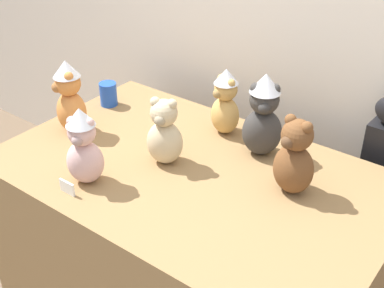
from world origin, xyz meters
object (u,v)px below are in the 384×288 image
at_px(teddy_bear_honey, 225,102).
at_px(party_cup_blue, 108,94).
at_px(teddy_bear_chestnut, 294,158).
at_px(teddy_bear_blush, 83,147).
at_px(display_table, 192,246).
at_px(teddy_bear_sand, 164,133).
at_px(teddy_bear_charcoal, 263,116).
at_px(teddy_bear_ginger, 70,98).

bearing_deg(teddy_bear_honey, party_cup_blue, -149.92).
bearing_deg(teddy_bear_honey, teddy_bear_chestnut, -6.74).
xyz_separation_m(teddy_bear_chestnut, teddy_bear_blush, (-0.63, -0.40, 0.01)).
relative_size(display_table, teddy_bear_sand, 5.47).
height_order(display_table, teddy_bear_charcoal, teddy_bear_charcoal).
height_order(teddy_bear_blush, teddy_bear_ginger, teddy_bear_ginger).
relative_size(display_table, teddy_bear_charcoal, 4.38).
height_order(display_table, teddy_bear_chestnut, teddy_bear_chestnut).
xyz_separation_m(teddy_bear_chestnut, teddy_bear_sand, (-0.48, -0.13, -0.01)).
bearing_deg(teddy_bear_chestnut, teddy_bear_honey, 166.63).
height_order(teddy_bear_sand, party_cup_blue, teddy_bear_sand).
xyz_separation_m(teddy_bear_sand, teddy_bear_blush, (-0.15, -0.27, 0.02)).
bearing_deg(teddy_bear_ginger, party_cup_blue, 128.52).
relative_size(teddy_bear_chestnut, teddy_bear_blush, 0.98).
distance_m(teddy_bear_sand, party_cup_blue, 0.57).
xyz_separation_m(teddy_bear_blush, teddy_bear_honey, (0.20, 0.61, -0.00)).
distance_m(teddy_bear_chestnut, teddy_bear_ginger, 0.97).
xyz_separation_m(teddy_bear_sand, teddy_bear_ginger, (-0.47, -0.05, 0.03)).
xyz_separation_m(teddy_bear_chestnut, teddy_bear_honey, (-0.43, 0.21, 0.01)).
bearing_deg(display_table, party_cup_blue, 162.17).
relative_size(teddy_bear_chestnut, teddy_bear_ginger, 0.92).
height_order(display_table, teddy_bear_blush, teddy_bear_blush).
xyz_separation_m(teddy_bear_ginger, party_cup_blue, (-0.05, 0.27, -0.10)).
height_order(teddy_bear_chestnut, teddy_bear_sand, teddy_bear_chestnut).
distance_m(teddy_bear_chestnut, teddy_bear_blush, 0.74).
relative_size(teddy_bear_blush, party_cup_blue, 2.74).
height_order(teddy_bear_sand, teddy_bear_ginger, teddy_bear_ginger).
bearing_deg(teddy_bear_sand, teddy_bear_chestnut, -6.19).
bearing_deg(teddy_bear_charcoal, party_cup_blue, 154.04).
height_order(teddy_bear_blush, party_cup_blue, teddy_bear_blush).
bearing_deg(party_cup_blue, display_table, -17.83).
relative_size(teddy_bear_sand, teddy_bear_ginger, 0.86).
xyz_separation_m(display_table, party_cup_blue, (-0.65, 0.21, 0.44)).
bearing_deg(teddy_bear_charcoal, teddy_bear_blush, -156.89).
bearing_deg(teddy_bear_charcoal, teddy_bear_honey, 135.57).
distance_m(teddy_bear_honey, party_cup_blue, 0.60).
height_order(display_table, teddy_bear_sand, teddy_bear_sand).
height_order(teddy_bear_ginger, teddy_bear_honey, teddy_bear_ginger).
height_order(teddy_bear_charcoal, party_cup_blue, teddy_bear_charcoal).
xyz_separation_m(teddy_bear_honey, party_cup_blue, (-0.58, -0.11, -0.09)).
distance_m(display_table, teddy_bear_charcoal, 0.63).
bearing_deg(teddy_bear_blush, teddy_bear_ginger, 118.26).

